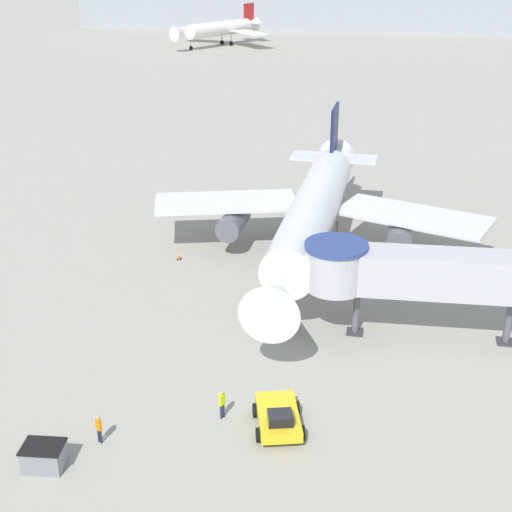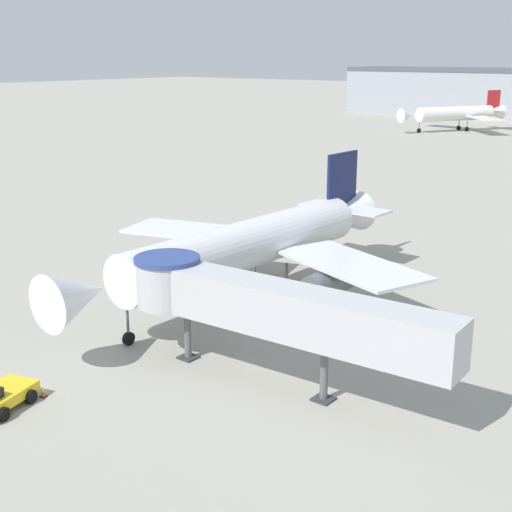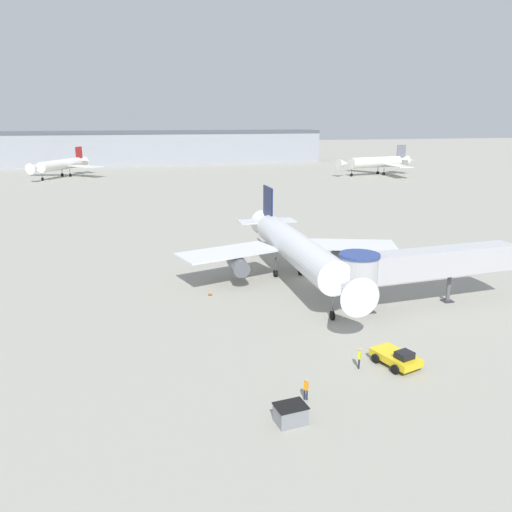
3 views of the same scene
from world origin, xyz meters
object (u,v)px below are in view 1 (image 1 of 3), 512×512
main_airplane (314,210)px  background_jet_red_tail (221,28)px  ground_crew_marshaller (99,427)px  traffic_cone_port_wing (179,256)px  ground_crew_wing_walker (222,402)px  traffic_cone_near_nose (297,400)px  jet_bridge (445,274)px  service_container_gray (44,456)px  pushback_tug_yellow (278,417)px

main_airplane → background_jet_red_tail: main_airplane is taller
background_jet_red_tail → ground_crew_marshaller: bearing=-50.0°
traffic_cone_port_wing → ground_crew_marshaller: size_ratio=0.36×
ground_crew_marshaller → ground_crew_wing_walker: ground_crew_wing_walker is taller
main_airplane → traffic_cone_near_nose: size_ratio=55.01×
traffic_cone_near_nose → ground_crew_wing_walker: (-3.83, -1.96, 0.72)m
traffic_cone_near_nose → ground_crew_wing_walker: size_ratio=0.35×
jet_bridge → service_container_gray: size_ratio=9.44×
traffic_cone_port_wing → pushback_tug_yellow: bearing=-60.3°
pushback_tug_yellow → ground_crew_wing_walker: bearing=158.2°
pushback_tug_yellow → background_jet_red_tail: (-39.86, 151.59, 3.58)m
jet_bridge → traffic_cone_near_nose: size_ratio=33.87×
traffic_cone_port_wing → background_jet_red_tail: background_jet_red_tail is taller
service_container_gray → traffic_cone_port_wing: service_container_gray is taller
main_airplane → service_container_gray: (-10.01, -28.01, -3.62)m
jet_bridge → background_jet_red_tail: 148.35m
pushback_tug_yellow → service_container_gray: bearing=-170.0°
traffic_cone_near_nose → jet_bridge: bearing=48.4°
service_container_gray → ground_crew_wing_walker: ground_crew_wing_walker is taller
main_airplane → ground_crew_wing_walker: main_airplane is taller
pushback_tug_yellow → ground_crew_marshaller: size_ratio=2.62×
main_airplane → traffic_cone_port_wing: bearing=-167.0°
traffic_cone_port_wing → jet_bridge: bearing=-23.8°
service_container_gray → ground_crew_wing_walker: bearing=36.0°
main_airplane → background_jet_red_tail: bearing=108.2°
traffic_cone_port_wing → main_airplane: bearing=11.7°
service_container_gray → background_jet_red_tail: (-28.98, 156.87, 3.64)m
jet_bridge → background_jet_red_tail: size_ratio=0.73×
traffic_cone_near_nose → background_jet_red_tail: (-40.53, 149.30, 4.00)m
traffic_cone_port_wing → ground_crew_wing_walker: 21.91m
pushback_tug_yellow → traffic_cone_near_nose: bearing=57.9°
traffic_cone_near_nose → background_jet_red_tail: bearing=105.2°
main_airplane → traffic_cone_port_wing: size_ratio=56.57×
jet_bridge → traffic_cone_near_nose: 13.02m
traffic_cone_port_wing → background_jet_red_tail: bearing=102.1°
pushback_tug_yellow → service_container_gray: (-10.88, -5.28, -0.06)m
ground_crew_wing_walker → pushback_tug_yellow: bearing=-61.5°
service_container_gray → traffic_cone_port_wing: size_ratio=3.69×
background_jet_red_tail → traffic_cone_near_nose: bearing=-46.1°
background_jet_red_tail → main_airplane: bearing=-44.4°
traffic_cone_port_wing → ground_crew_marshaller: bearing=-83.3°
main_airplane → pushback_tug_yellow: (0.88, -22.73, -3.56)m
traffic_cone_near_nose → background_jet_red_tail: background_jet_red_tail is taller
pushback_tug_yellow → traffic_cone_port_wing: size_ratio=7.27×
background_jet_red_tail → pushback_tug_yellow: bearing=-46.5°
main_airplane → service_container_gray: 29.96m
pushback_tug_yellow → ground_crew_marshaller: ground_crew_marshaller is taller
pushback_tug_yellow → traffic_cone_port_wing: 23.60m
ground_crew_marshaller → ground_crew_wing_walker: (5.77, 3.28, 0.06)m
ground_crew_marshaller → background_jet_red_tail: (-30.92, 154.54, 3.33)m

